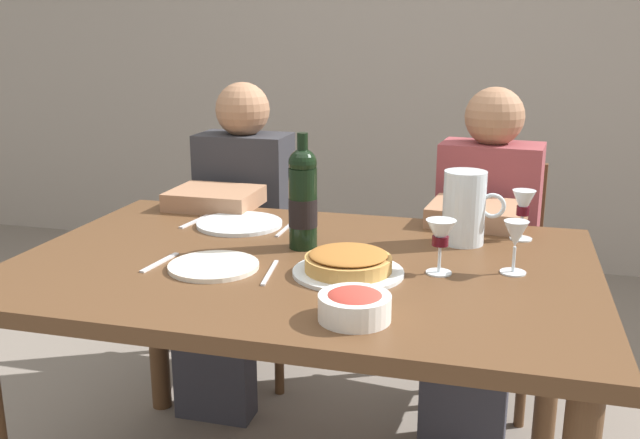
# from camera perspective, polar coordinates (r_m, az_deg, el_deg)

# --- Properties ---
(back_wall) EXTENTS (8.00, 0.10, 2.80)m
(back_wall) POSITION_cam_1_polar(r_m,az_deg,el_deg) (4.14, 8.49, 15.81)
(back_wall) COLOR #A3998E
(back_wall) RESTS_ON ground
(dining_table) EXTENTS (1.50, 1.00, 0.76)m
(dining_table) POSITION_cam_1_polar(r_m,az_deg,el_deg) (1.87, -1.41, -6.02)
(dining_table) COLOR brown
(dining_table) RESTS_ON ground
(wine_bottle) EXTENTS (0.08, 0.08, 0.32)m
(wine_bottle) POSITION_cam_1_polar(r_m,az_deg,el_deg) (1.91, -1.40, 1.70)
(wine_bottle) COLOR black
(wine_bottle) RESTS_ON dining_table
(water_pitcher) EXTENTS (0.17, 0.12, 0.21)m
(water_pitcher) POSITION_cam_1_polar(r_m,az_deg,el_deg) (2.00, 11.64, 0.61)
(water_pitcher) COLOR silver
(water_pitcher) RESTS_ON dining_table
(baked_tart) EXTENTS (0.28, 0.28, 0.06)m
(baked_tart) POSITION_cam_1_polar(r_m,az_deg,el_deg) (1.73, 2.31, -3.59)
(baked_tart) COLOR silver
(baked_tart) RESTS_ON dining_table
(salad_bowl) EXTENTS (0.15, 0.15, 0.07)m
(salad_bowl) POSITION_cam_1_polar(r_m,az_deg,el_deg) (1.46, 2.83, -6.92)
(salad_bowl) COLOR white
(salad_bowl) RESTS_ON dining_table
(wine_glass_left_diner) EXTENTS (0.07, 0.07, 0.14)m
(wine_glass_left_diner) POSITION_cam_1_polar(r_m,az_deg,el_deg) (1.74, 9.77, -1.31)
(wine_glass_left_diner) COLOR silver
(wine_glass_left_diner) RESTS_ON dining_table
(wine_glass_right_diner) EXTENTS (0.06, 0.06, 0.13)m
(wine_glass_right_diner) POSITION_cam_1_polar(r_m,az_deg,el_deg) (1.78, 15.61, -1.36)
(wine_glass_right_diner) COLOR silver
(wine_glass_right_diner) RESTS_ON dining_table
(wine_glass_centre) EXTENTS (0.07, 0.07, 0.14)m
(wine_glass_centre) POSITION_cam_1_polar(r_m,az_deg,el_deg) (2.07, 16.20, 1.07)
(wine_glass_centre) COLOR silver
(wine_glass_centre) RESTS_ON dining_table
(dinner_plate_left_setting) EXTENTS (0.26, 0.26, 0.01)m
(dinner_plate_left_setting) POSITION_cam_1_polar(r_m,az_deg,el_deg) (2.17, -6.56, -0.34)
(dinner_plate_left_setting) COLOR silver
(dinner_plate_left_setting) RESTS_ON dining_table
(dinner_plate_right_setting) EXTENTS (0.23, 0.23, 0.01)m
(dinner_plate_right_setting) POSITION_cam_1_polar(r_m,az_deg,el_deg) (1.79, -8.64, -3.76)
(dinner_plate_right_setting) COLOR silver
(dinner_plate_right_setting) RESTS_ON dining_table
(fork_left_setting) EXTENTS (0.03, 0.16, 0.00)m
(fork_left_setting) POSITION_cam_1_polar(r_m,az_deg,el_deg) (2.23, -10.14, -0.15)
(fork_left_setting) COLOR silver
(fork_left_setting) RESTS_ON dining_table
(knife_left_setting) EXTENTS (0.01, 0.18, 0.00)m
(knife_left_setting) POSITION_cam_1_polar(r_m,az_deg,el_deg) (2.12, -2.78, -0.71)
(knife_left_setting) COLOR silver
(knife_left_setting) RESTS_ON dining_table
(knife_right_setting) EXTENTS (0.03, 0.18, 0.00)m
(knife_right_setting) POSITION_cam_1_polar(r_m,az_deg,el_deg) (1.74, -4.10, -4.32)
(knife_right_setting) COLOR silver
(knife_right_setting) RESTS_ON dining_table
(spoon_right_setting) EXTENTS (0.03, 0.16, 0.00)m
(spoon_right_setting) POSITION_cam_1_polar(r_m,az_deg,el_deg) (1.86, -12.89, -3.42)
(spoon_right_setting) COLOR silver
(spoon_right_setting) RESTS_ON dining_table
(chair_left) EXTENTS (0.40, 0.40, 0.87)m
(chair_left) POSITION_cam_1_polar(r_m,az_deg,el_deg) (2.84, -5.10, -2.20)
(chair_left) COLOR brown
(chair_left) RESTS_ON ground
(diner_left) EXTENTS (0.34, 0.50, 1.16)m
(diner_left) POSITION_cam_1_polar(r_m,az_deg,el_deg) (2.60, -6.95, -1.18)
(diner_left) COLOR #2D2D33
(diner_left) RESTS_ON ground
(chair_right) EXTENTS (0.44, 0.44, 0.87)m
(chair_right) POSITION_cam_1_polar(r_m,az_deg,el_deg) (2.70, 13.49, -3.56)
(chair_right) COLOR brown
(chair_right) RESTS_ON ground
(diner_right) EXTENTS (0.37, 0.53, 1.16)m
(diner_right) POSITION_cam_1_polar(r_m,az_deg,el_deg) (2.44, 13.01, -2.59)
(diner_right) COLOR #8E3D42
(diner_right) RESTS_ON ground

